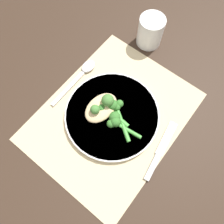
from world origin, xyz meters
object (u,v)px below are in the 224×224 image
(spoon, at_px, (83,72))
(water_glass, at_px, (150,31))
(broccoli_stalk_right, at_px, (116,121))
(knife, at_px, (160,151))
(chicken_fillet, at_px, (101,108))
(broccoli_stalk_front, at_px, (116,109))
(broccoli_stalk_rear, at_px, (107,109))
(plate, at_px, (112,115))

(spoon, height_order, water_glass, water_glass)
(broccoli_stalk_right, xyz_separation_m, knife, (-0.01, 0.14, -0.02))
(chicken_fillet, distance_m, knife, 0.19)
(broccoli_stalk_front, bearing_deg, broccoli_stalk_rear, 161.53)
(chicken_fillet, height_order, spoon, chicken_fillet)
(plate, height_order, broccoli_stalk_rear, broccoli_stalk_rear)
(chicken_fillet, xyz_separation_m, knife, (-0.01, 0.19, -0.02))
(plate, relative_size, knife, 1.51)
(chicken_fillet, height_order, knife, chicken_fillet)
(plate, relative_size, broccoli_stalk_rear, 2.63)
(broccoli_stalk_right, distance_m, knife, 0.14)
(plate, relative_size, spoon, 1.40)
(chicken_fillet, bearing_deg, knife, 92.35)
(broccoli_stalk_right, height_order, water_glass, water_glass)
(broccoli_stalk_rear, height_order, broccoli_stalk_front, broccoli_stalk_front)
(broccoli_stalk_front, xyz_separation_m, spoon, (-0.04, -0.16, -0.02))
(knife, bearing_deg, broccoli_stalk_front, 165.91)
(plate, distance_m, broccoli_stalk_right, 0.03)
(plate, bearing_deg, water_glass, -166.12)
(broccoli_stalk_front, height_order, spoon, broccoli_stalk_front)
(broccoli_stalk_front, bearing_deg, spoon, 108.70)
(broccoli_stalk_front, bearing_deg, chicken_fillet, 157.79)
(broccoli_stalk_right, height_order, knife, broccoli_stalk_right)
(plate, bearing_deg, knife, 90.09)
(knife, bearing_deg, spoon, 161.16)
(plate, distance_m, spoon, 0.16)
(broccoli_stalk_rear, height_order, knife, broccoli_stalk_rear)
(broccoli_stalk_rear, distance_m, water_glass, 0.28)
(knife, distance_m, spoon, 0.32)
(broccoli_stalk_rear, bearing_deg, broccoli_stalk_right, -103.36)
(water_glass, bearing_deg, broccoli_stalk_right, 17.55)
(broccoli_stalk_front, relative_size, water_glass, 1.21)
(broccoli_stalk_right, bearing_deg, plate, 53.24)
(broccoli_stalk_front, bearing_deg, plate, -153.09)
(broccoli_stalk_right, xyz_separation_m, spoon, (-0.07, -0.18, -0.02))
(broccoli_stalk_rear, distance_m, broccoli_stalk_right, 0.04)
(broccoli_stalk_rear, relative_size, broccoli_stalk_front, 0.87)
(plate, relative_size, broccoli_stalk_front, 2.28)
(plate, distance_m, knife, 0.16)
(chicken_fillet, height_order, broccoli_stalk_rear, broccoli_stalk_rear)
(spoon, bearing_deg, water_glass, 67.85)
(chicken_fillet, xyz_separation_m, water_glass, (-0.28, -0.04, 0.02))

